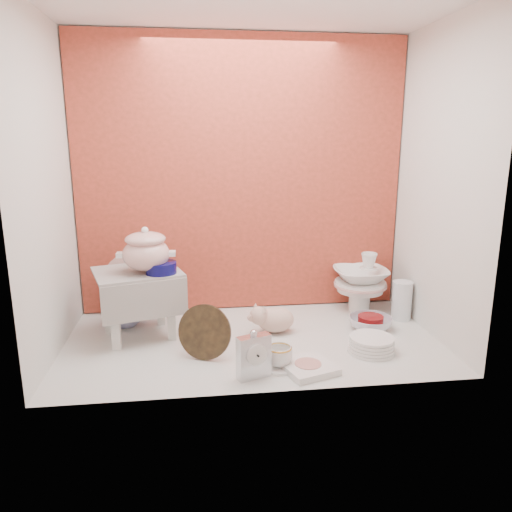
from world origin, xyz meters
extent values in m
plane|color=silver|center=(0.00, 0.00, 0.00)|extent=(1.80, 1.80, 0.00)
cube|color=#C44131|center=(0.00, 0.50, 0.75)|extent=(1.80, 0.06, 1.50)
cube|color=silver|center=(-0.90, 0.00, 0.75)|extent=(0.06, 1.00, 1.50)
cube|color=silver|center=(0.90, 0.00, 0.75)|extent=(0.06, 1.00, 1.50)
cube|color=white|center=(0.00, 0.00, 1.50)|extent=(1.80, 1.00, 0.06)
cylinder|color=#0A094A|center=(-0.43, 0.07, 0.36)|extent=(0.17, 0.17, 0.05)
imported|color=white|center=(-0.65, 0.29, 0.12)|extent=(0.23, 0.23, 0.23)
cube|color=silver|center=(-0.04, -0.37, 0.10)|extent=(0.15, 0.09, 0.20)
ellipsoid|color=#CDA390|center=(0.13, 0.09, 0.07)|extent=(0.27, 0.21, 0.14)
cylinder|color=white|center=(0.08, -0.30, 0.01)|extent=(0.18, 0.18, 0.01)
imported|color=white|center=(0.08, -0.30, 0.06)|extent=(0.12, 0.12, 0.09)
cube|color=white|center=(0.20, -0.34, 0.01)|extent=(0.26, 0.26, 0.03)
cylinder|color=white|center=(0.53, -0.19, 0.04)|extent=(0.24, 0.24, 0.07)
imported|color=silver|center=(0.62, 0.06, 0.03)|extent=(0.26, 0.26, 0.07)
cylinder|color=silver|center=(0.84, 0.19, 0.11)|extent=(0.11, 0.11, 0.21)
camera|label=1|loc=(-0.26, -2.20, 0.97)|focal=34.35mm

